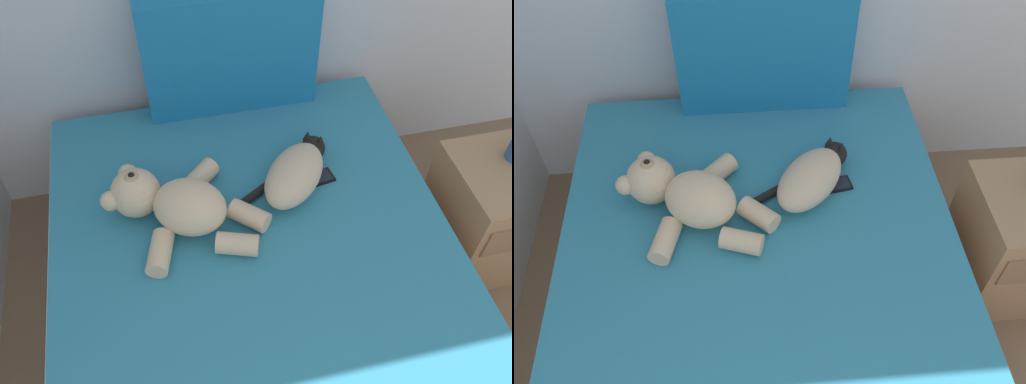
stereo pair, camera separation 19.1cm
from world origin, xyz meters
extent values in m
cube|color=#9E7A56|center=(1.07, 2.62, 0.16)|extent=(1.50, 1.90, 0.32)
cube|color=white|center=(1.07, 2.62, 0.42)|extent=(1.45, 1.85, 0.21)
cube|color=teal|center=(1.07, 2.68, 0.54)|extent=(1.44, 1.71, 0.02)
cube|color=#1972AD|center=(1.15, 3.48, 0.82)|extent=(0.72, 0.13, 0.54)
ellipsoid|color=#C6B293|center=(1.28, 2.93, 0.63)|extent=(0.36, 0.38, 0.15)
sphere|color=black|center=(1.40, 3.08, 0.60)|extent=(0.10, 0.10, 0.10)
cone|color=black|center=(1.38, 3.10, 0.66)|extent=(0.04, 0.04, 0.04)
cone|color=black|center=(1.42, 3.06, 0.66)|extent=(0.04, 0.04, 0.04)
cylinder|color=black|center=(1.13, 2.92, 0.57)|extent=(0.15, 0.11, 0.03)
ellipsoid|color=black|center=(1.37, 2.98, 0.57)|extent=(0.11, 0.11, 0.04)
ellipsoid|color=beige|center=(0.87, 2.85, 0.64)|extent=(0.34, 0.33, 0.18)
sphere|color=beige|center=(0.69, 2.96, 0.64)|extent=(0.18, 0.18, 0.18)
sphere|color=tan|center=(0.69, 2.96, 0.71)|extent=(0.07, 0.07, 0.07)
sphere|color=black|center=(0.69, 2.96, 0.74)|extent=(0.02, 0.02, 0.02)
sphere|color=beige|center=(0.60, 2.93, 0.65)|extent=(0.07, 0.07, 0.07)
sphere|color=beige|center=(0.67, 3.05, 0.65)|extent=(0.07, 0.07, 0.07)
cylinder|color=beige|center=(0.74, 2.72, 0.59)|extent=(0.12, 0.17, 0.08)
cylinder|color=beige|center=(1.01, 2.69, 0.59)|extent=(0.16, 0.12, 0.08)
cylinder|color=beige|center=(0.93, 3.03, 0.59)|extent=(0.17, 0.17, 0.08)
cylinder|color=beige|center=(1.08, 2.81, 0.59)|extent=(0.16, 0.16, 0.08)
cube|color=black|center=(1.37, 2.95, 0.56)|extent=(0.16, 0.10, 0.01)
cube|color=black|center=(1.37, 2.95, 0.56)|extent=(0.14, 0.08, 0.00)
cube|color=#9E7A56|center=(2.15, 2.82, 0.28)|extent=(0.42, 0.43, 0.56)
camera|label=1|loc=(0.83, 1.61, 2.15)|focal=38.09mm
camera|label=2|loc=(1.02, 1.59, 2.15)|focal=38.09mm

